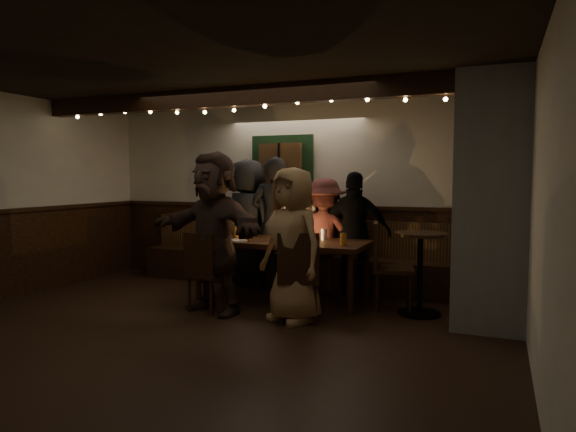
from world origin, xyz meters
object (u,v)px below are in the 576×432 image
at_px(person_b, 275,223).
at_px(person_c, 296,231).
at_px(person_f, 214,232).
at_px(dining_table, 282,245).
at_px(person_d, 325,235).
at_px(chair_end, 385,260).
at_px(person_e, 355,233).
at_px(chair_near_left, 205,267).
at_px(chair_near_right, 299,272).
at_px(high_top, 420,263).
at_px(person_g, 293,245).
at_px(person_a, 248,222).

height_order(person_b, person_c, person_b).
height_order(person_b, person_f, person_f).
height_order(dining_table, person_c, person_c).
bearing_deg(person_d, dining_table, 57.95).
distance_m(chair_end, person_e, 0.83).
relative_size(person_b, person_c, 1.15).
distance_m(chair_near_left, chair_near_right, 1.15).
bearing_deg(person_f, dining_table, 75.60).
distance_m(high_top, person_e, 1.19).
distance_m(person_b, person_g, 1.71).
bearing_deg(person_g, chair_end, 71.29).
bearing_deg(person_b, person_c, 177.40).
height_order(chair_end, person_b, person_b).
height_order(person_e, person_g, person_g).
relative_size(person_b, person_e, 1.13).
distance_m(person_b, person_d, 0.74).
relative_size(high_top, person_c, 0.58).
bearing_deg(dining_table, person_d, 63.91).
relative_size(person_c, person_d, 1.04).
relative_size(person_a, person_c, 1.13).
relative_size(chair_end, high_top, 1.10).
xyz_separation_m(person_e, person_g, (-0.29, -1.48, 0.02)).
bearing_deg(person_b, person_f, 73.00).
bearing_deg(person_d, person_b, -4.59).
bearing_deg(person_c, person_e, 167.23).
bearing_deg(person_d, person_g, 89.02).
xyz_separation_m(chair_near_left, chair_end, (1.88, 0.93, 0.06)).
bearing_deg(chair_near_left, person_a, 98.89).
xyz_separation_m(person_b, person_d, (0.73, 0.02, -0.15)).
relative_size(chair_near_right, person_a, 0.54).
bearing_deg(dining_table, person_b, 120.24).
bearing_deg(dining_table, person_c, 96.99).
bearing_deg(dining_table, person_e, 41.72).
bearing_deg(chair_end, person_b, 160.53).
bearing_deg(person_a, person_c, -162.10).
bearing_deg(person_b, person_g, 107.69).
bearing_deg(dining_table, high_top, -0.68).
relative_size(chair_near_right, person_d, 0.63).
distance_m(chair_end, person_a, 2.26).
bearing_deg(person_e, person_f, 45.74).
xyz_separation_m(high_top, person_c, (-1.78, 0.74, 0.21)).
relative_size(chair_near_left, person_e, 0.57).
bearing_deg(person_a, dining_table, 159.30).
xyz_separation_m(chair_near_left, chair_near_right, (1.15, 0.01, 0.03)).
bearing_deg(person_f, chair_near_right, 15.63).
relative_size(chair_end, person_e, 0.63).
relative_size(chair_near_left, person_b, 0.50).
distance_m(person_e, person_f, 1.94).
bearing_deg(person_g, person_f, -156.86).
bearing_deg(high_top, person_e, 143.29).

